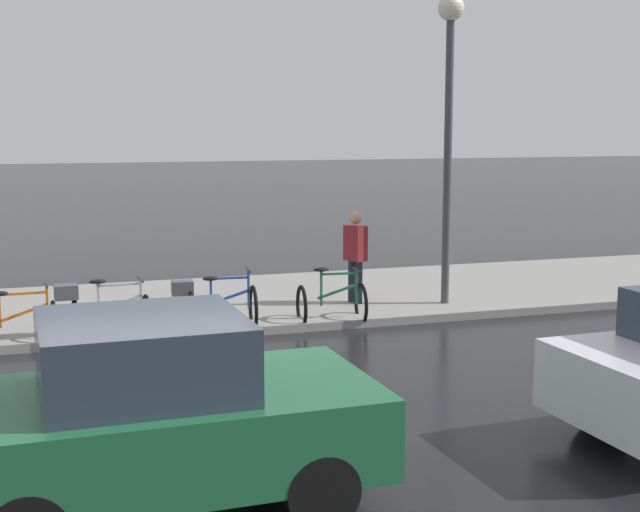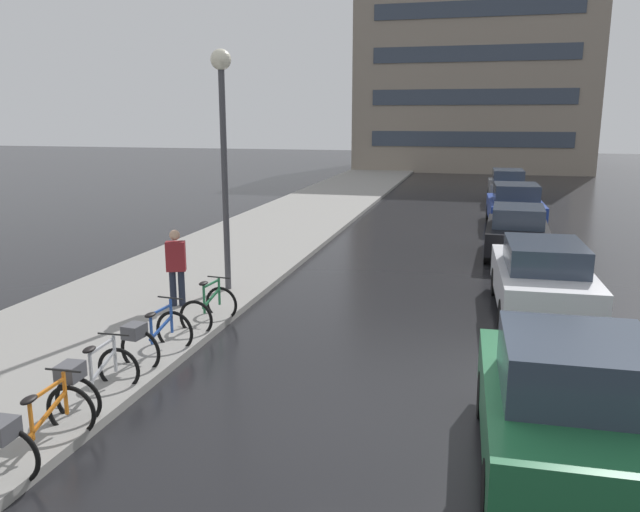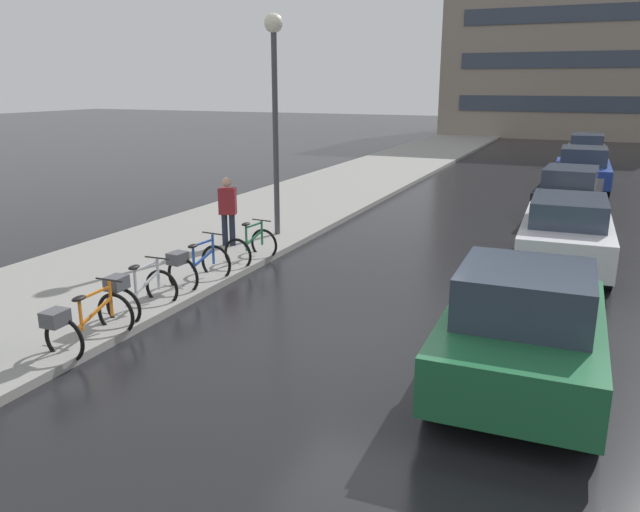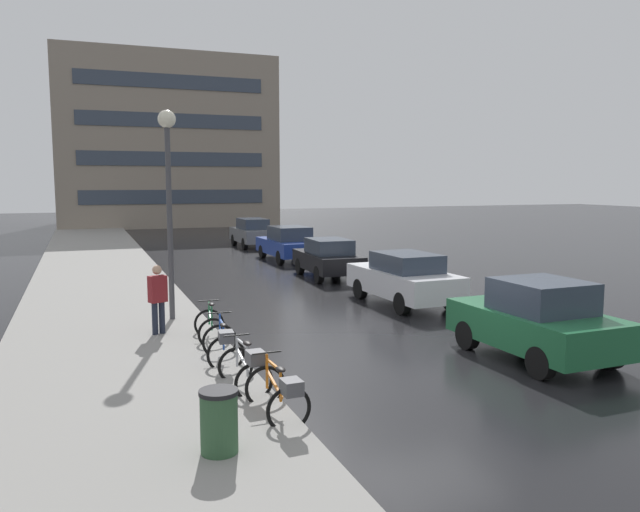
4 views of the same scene
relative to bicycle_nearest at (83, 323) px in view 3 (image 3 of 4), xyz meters
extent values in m
plane|color=black|center=(3.83, 1.72, -0.48)|extent=(140.00, 140.00, 0.00)
cube|color=gray|center=(-2.17, 11.72, -0.41)|extent=(4.80, 60.00, 0.14)
torus|color=black|center=(-0.03, 0.72, -0.12)|extent=(0.72, 0.09, 0.71)
torus|color=black|center=(0.01, -0.40, -0.12)|extent=(0.72, 0.09, 0.71)
cube|color=orange|center=(0.00, -0.04, 0.12)|extent=(0.04, 0.04, 0.48)
cube|color=orange|center=(-0.02, 0.63, 0.17)|extent=(0.04, 0.04, 0.58)
cube|color=orange|center=(-0.01, 0.30, 0.37)|extent=(0.06, 0.67, 0.04)
cube|color=orange|center=(-0.01, 0.27, 0.07)|extent=(0.06, 0.76, 0.27)
ellipsoid|color=black|center=(0.00, -0.04, 0.39)|extent=(0.15, 0.26, 0.07)
cylinder|color=black|center=(-0.02, 0.63, 0.48)|extent=(0.50, 0.05, 0.03)
cube|color=#4C4C51|center=(0.02, -0.52, 0.26)|extent=(0.29, 0.35, 0.22)
torus|color=black|center=(-0.19, 2.11, -0.13)|extent=(0.69, 0.09, 0.69)
torus|color=black|center=(-0.14, 1.03, -0.13)|extent=(0.69, 0.09, 0.69)
cube|color=#ADAFB5|center=(-0.16, 1.38, 0.15)|extent=(0.04, 0.04, 0.57)
cube|color=#ADAFB5|center=(-0.19, 2.03, 0.15)|extent=(0.04, 0.04, 0.57)
cube|color=#ADAFB5|center=(-0.17, 1.71, 0.40)|extent=(0.07, 0.65, 0.04)
cube|color=#ADAFB5|center=(-0.17, 1.68, 0.10)|extent=(0.07, 0.74, 0.26)
ellipsoid|color=black|center=(-0.16, 1.38, 0.47)|extent=(0.15, 0.27, 0.07)
cylinder|color=black|center=(-0.19, 2.03, 0.46)|extent=(0.50, 0.05, 0.03)
cube|color=#4C4C51|center=(-0.13, 0.91, 0.34)|extent=(0.30, 0.35, 0.22)
torus|color=black|center=(-0.14, 3.81, -0.10)|extent=(0.75, 0.13, 0.75)
torus|color=black|center=(-0.23, 2.81, -0.10)|extent=(0.75, 0.13, 0.75)
cube|color=#234CA8|center=(-0.20, 3.13, 0.14)|extent=(0.04, 0.04, 0.48)
cube|color=#234CA8|center=(-0.14, 3.74, 0.21)|extent=(0.04, 0.04, 0.61)
cube|color=#234CA8|center=(-0.17, 3.43, 0.41)|extent=(0.09, 0.60, 0.04)
cube|color=#234CA8|center=(-0.17, 3.41, 0.09)|extent=(0.10, 0.69, 0.25)
ellipsoid|color=black|center=(-0.20, 3.13, 0.41)|extent=(0.16, 0.27, 0.07)
cylinder|color=black|center=(-0.14, 3.74, 0.53)|extent=(0.50, 0.07, 0.03)
cube|color=#4C4C51|center=(-0.24, 2.69, 0.28)|extent=(0.31, 0.36, 0.22)
torus|color=black|center=(-0.02, 5.63, -0.12)|extent=(0.71, 0.12, 0.71)
torus|color=black|center=(-0.11, 4.62, -0.12)|extent=(0.71, 0.12, 0.71)
cube|color=#237042|center=(-0.08, 4.95, 0.17)|extent=(0.04, 0.04, 0.57)
cube|color=#237042|center=(-0.02, 5.55, 0.16)|extent=(0.04, 0.04, 0.55)
cube|color=#237042|center=(-0.05, 5.25, 0.40)|extent=(0.09, 0.61, 0.04)
cube|color=#237042|center=(-0.05, 5.22, 0.11)|extent=(0.10, 0.69, 0.25)
ellipsoid|color=black|center=(-0.08, 4.95, 0.48)|extent=(0.16, 0.27, 0.07)
cylinder|color=black|center=(-0.02, 5.55, 0.45)|extent=(0.50, 0.07, 0.03)
cube|color=#1E6038|center=(6.10, 1.46, 0.20)|extent=(2.05, 3.79, 0.72)
cube|color=#2D3847|center=(6.10, 1.32, 0.89)|extent=(1.65, 1.74, 0.65)
cylinder|color=black|center=(5.19, 2.60, -0.16)|extent=(0.24, 0.65, 0.64)
cylinder|color=black|center=(6.95, 2.64, -0.16)|extent=(0.24, 0.65, 0.64)
cylinder|color=black|center=(5.25, 0.28, -0.16)|extent=(0.24, 0.65, 0.64)
cylinder|color=black|center=(7.01, 0.33, -0.16)|extent=(0.24, 0.65, 0.64)
cube|color=silver|center=(6.33, 7.67, 0.21)|extent=(1.97, 4.28, 0.73)
cube|color=#2D3847|center=(6.34, 7.50, 0.84)|extent=(1.56, 2.11, 0.53)
cylinder|color=black|center=(5.48, 8.95, -0.16)|extent=(0.24, 0.65, 0.64)
cylinder|color=black|center=(7.09, 9.00, -0.16)|extent=(0.24, 0.65, 0.64)
cylinder|color=black|center=(5.57, 6.33, -0.16)|extent=(0.24, 0.65, 0.64)
cylinder|color=black|center=(7.18, 6.39, -0.16)|extent=(0.24, 0.65, 0.64)
cube|color=black|center=(6.14, 13.42, 0.16)|extent=(1.89, 3.93, 0.64)
cube|color=#2D3847|center=(6.13, 13.27, 0.76)|extent=(1.50, 2.00, 0.56)
cylinder|color=black|center=(5.42, 14.65, -0.16)|extent=(0.25, 0.65, 0.64)
cylinder|color=black|center=(6.95, 14.59, -0.16)|extent=(0.25, 0.65, 0.64)
cylinder|color=black|center=(5.32, 12.25, -0.16)|extent=(0.25, 0.65, 0.64)
cylinder|color=black|center=(6.86, 12.19, -0.16)|extent=(0.25, 0.65, 0.64)
cube|color=navy|center=(6.34, 18.98, 0.18)|extent=(2.05, 4.32, 0.66)
cube|color=#2D3847|center=(6.35, 18.81, 0.83)|extent=(1.64, 2.09, 0.63)
cylinder|color=black|center=(5.44, 20.28, -0.16)|extent=(0.24, 0.65, 0.64)
cylinder|color=black|center=(7.17, 20.33, -0.16)|extent=(0.24, 0.65, 0.64)
cylinder|color=black|center=(5.51, 17.64, -0.16)|extent=(0.24, 0.65, 0.64)
cylinder|color=black|center=(7.24, 17.68, -0.16)|extent=(0.24, 0.65, 0.64)
cube|color=slate|center=(6.31, 25.59, 0.20)|extent=(1.75, 3.88, 0.72)
cube|color=#2D3847|center=(6.32, 25.44, 0.86)|extent=(1.42, 2.17, 0.59)
cylinder|color=black|center=(5.55, 26.78, -0.16)|extent=(0.23, 0.64, 0.64)
cylinder|color=black|center=(7.04, 26.80, -0.16)|extent=(0.23, 0.64, 0.64)
cylinder|color=black|center=(5.59, 24.39, -0.16)|extent=(0.23, 0.64, 0.64)
cylinder|color=black|center=(7.08, 24.41, -0.16)|extent=(0.23, 0.64, 0.64)
cylinder|color=#1E2333|center=(-1.23, 5.91, -0.02)|extent=(0.14, 0.14, 0.90)
cylinder|color=#1E2333|center=(-1.06, 5.97, -0.02)|extent=(0.14, 0.14, 0.90)
cube|color=maroon|center=(-1.15, 5.94, 0.74)|extent=(0.46, 0.37, 0.63)
sphere|color=tan|center=(-1.15, 5.94, 1.19)|extent=(0.22, 0.22, 0.22)
cylinder|color=#424247|center=(-0.63, 7.46, 2.08)|extent=(0.14, 0.14, 5.11)
sphere|color=#F2EACC|center=(-0.63, 7.46, 4.82)|extent=(0.46, 0.46, 0.46)
cube|color=gray|center=(4.20, 46.78, 6.47)|extent=(17.41, 10.94, 13.89)
cube|color=#333D4C|center=(4.20, 41.28, 2.02)|extent=(14.28, 0.06, 1.10)
cube|color=#333D4C|center=(4.20, 41.28, 4.99)|extent=(14.28, 0.06, 1.10)
cube|color=#333D4C|center=(4.20, 41.28, 7.95)|extent=(14.28, 0.06, 1.10)
camera|label=1|loc=(13.59, 0.47, 2.84)|focal=50.00mm
camera|label=2|loc=(4.92, -5.70, 3.60)|focal=35.00mm
camera|label=3|loc=(6.71, -6.52, 3.44)|focal=35.00mm
camera|label=4|loc=(-2.75, -8.91, 3.26)|focal=35.00mm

